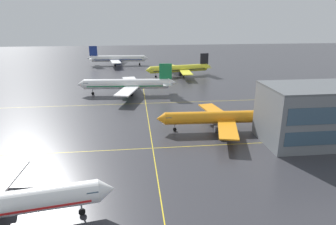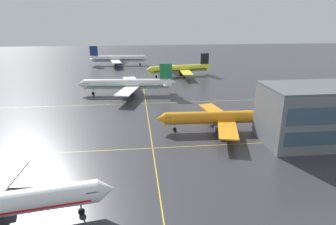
% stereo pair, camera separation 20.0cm
% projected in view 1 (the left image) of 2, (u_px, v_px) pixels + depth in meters
% --- Properties ---
extents(airliner_second_row, '(35.23, 30.41, 10.96)m').
position_uv_depth(airliner_second_row, '(219.00, 117.00, 84.09)').
color(airliner_second_row, orange).
rests_on(airliner_second_row, ground).
extents(airliner_third_row, '(40.84, 35.15, 12.69)m').
position_uv_depth(airliner_third_row, '(128.00, 84.00, 121.87)').
color(airliner_third_row, white).
rests_on(airliner_third_row, ground).
extents(airliner_far_left_stand, '(37.19, 31.64, 11.60)m').
position_uv_depth(airliner_far_left_stand, '(180.00, 69.00, 159.06)').
color(airliner_far_left_stand, yellow).
rests_on(airliner_far_left_stand, ground).
extents(airliner_far_right_stand, '(39.97, 34.48, 12.44)m').
position_uv_depth(airliner_far_right_stand, '(117.00, 59.00, 193.29)').
color(airliner_far_right_stand, white).
rests_on(airliner_far_right_stand, ground).
extents(taxiway_markings, '(147.30, 130.11, 0.01)m').
position_uv_depth(taxiway_markings, '(153.00, 148.00, 73.49)').
color(taxiway_markings, yellow).
rests_on(taxiway_markings, ground).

